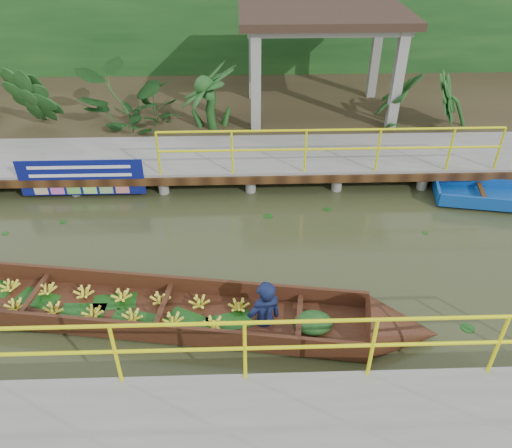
{
  "coord_description": "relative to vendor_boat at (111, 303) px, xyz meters",
  "views": [
    {
      "loc": [
        0.8,
        -7.23,
        6.0
      ],
      "look_at": [
        1.05,
        0.5,
        0.6
      ],
      "focal_mm": 35.0,
      "sensor_mm": 36.0,
      "label": 1
    }
  ],
  "objects": [
    {
      "name": "ground",
      "position": [
        1.4,
        1.16,
        -0.21
      ],
      "size": [
        80.0,
        80.0,
        0.0
      ],
      "primitive_type": "plane",
      "color": "#2F3219",
      "rests_on": "ground"
    },
    {
      "name": "land_strip",
      "position": [
        1.4,
        8.66,
        0.01
      ],
      "size": [
        30.0,
        8.0,
        0.45
      ],
      "primitive_type": "cube",
      "color": "#2F2417",
      "rests_on": "ground"
    },
    {
      "name": "far_dock",
      "position": [
        1.42,
        4.59,
        0.26
      ],
      "size": [
        16.0,
        2.06,
        1.66
      ],
      "color": "gray",
      "rests_on": "ground"
    },
    {
      "name": "pavilion",
      "position": [
        4.4,
        7.46,
        2.6
      ],
      "size": [
        4.4,
        3.0,
        3.0
      ],
      "color": "gray",
      "rests_on": "ground"
    },
    {
      "name": "foliage_backdrop",
      "position": [
        1.4,
        11.16,
        1.79
      ],
      "size": [
        30.0,
        0.8,
        4.0
      ],
      "primitive_type": "cube",
      "color": "#123A15",
      "rests_on": "ground"
    },
    {
      "name": "vendor_boat",
      "position": [
        0.0,
        0.0,
        0.0
      ],
      "size": [
        11.06,
        2.73,
        2.14
      ],
      "rotation": [
        0.0,
        0.0,
        -0.15
      ],
      "color": "#341A0E",
      "rests_on": "ground"
    },
    {
      "name": "blue_banner",
      "position": [
        -1.34,
        3.64,
        0.34
      ],
      "size": [
        2.75,
        0.04,
        0.86
      ],
      "color": "navy",
      "rests_on": "ground"
    },
    {
      "name": "tropical_plants",
      "position": [
        1.16,
        6.46,
        1.06
      ],
      "size": [
        14.31,
        1.31,
        1.64
      ],
      "color": "#123A15",
      "rests_on": "ground"
    }
  ]
}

